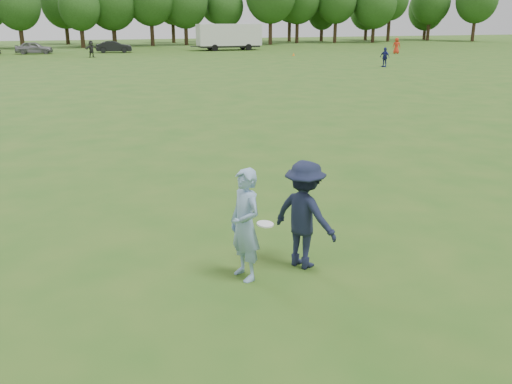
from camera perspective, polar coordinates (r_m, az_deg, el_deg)
ground at (r=9.57m, az=7.29°, el=-7.57°), size 200.00×200.00×0.00m
thrower at (r=8.69m, az=-1.15°, el=-3.47°), size 0.60×0.77×1.86m
defender at (r=9.15m, az=5.13°, el=-2.39°), size 1.21×1.39×1.86m
player_far_b at (r=48.62m, az=13.38°, el=13.64°), size 0.72×1.03×1.62m
player_far_c at (r=66.35m, az=14.58°, el=14.68°), size 1.05×0.96×1.80m
player_far_d at (r=61.02m, az=-16.94°, el=14.21°), size 1.66×1.21×1.73m
car_e at (r=68.90m, az=-22.33°, el=13.87°), size 4.22×2.05×1.39m
car_f at (r=68.51m, az=-14.72°, el=14.57°), size 4.26×1.91×1.36m
field_cone at (r=61.41m, az=3.98°, el=14.26°), size 0.28×0.28×0.30m
disc_in_play at (r=8.53m, az=0.97°, el=-3.40°), size 0.33×0.33×0.05m
cargo_trailer at (r=71.35m, az=-2.87°, el=16.10°), size 9.00×2.75×3.20m
treeline at (r=84.91m, az=-15.09°, el=18.87°), size 130.35×18.39×11.74m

